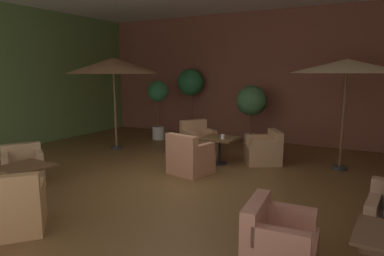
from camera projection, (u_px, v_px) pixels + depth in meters
The scene contains 17 objects.
ground_plane at pixel (181, 182), 6.83m from camera, with size 11.31×9.64×0.02m, color brown.
wall_back_brick at pixel (257, 77), 10.61m from camera, with size 11.31×0.08×4.04m, color brown.
wall_left_accent at pixel (4, 78), 9.16m from camera, with size 0.08×9.64×4.04m, color #5D7B40.
cafe_table_front_left at pixel (220, 142), 8.06m from camera, with size 0.80×0.80×0.64m.
armchair_front_left_north at pixel (198, 142), 9.03m from camera, with size 1.04×1.05×0.90m.
armchair_front_left_east at pixel (190, 159), 7.29m from camera, with size 0.94×0.92×0.90m.
armchair_front_left_south at pixel (264, 151), 8.13m from camera, with size 1.07×1.07×0.80m.
cafe_table_front_right at pixel (25, 174), 5.65m from camera, with size 0.79×0.79×0.64m.
armchair_front_right_north at pixel (23, 169), 6.64m from camera, with size 0.99×0.99×0.77m.
armchair_front_right_east at pixel (15, 210), 4.63m from camera, with size 1.06×1.06×0.89m.
armchair_mid_center_north at pixel (278, 244), 3.76m from camera, with size 0.81×0.85×0.77m.
patio_umbrella_tall_red at pixel (113, 66), 9.27m from camera, with size 2.56×2.56×2.58m.
patio_umbrella_center_beige at pixel (347, 67), 7.27m from camera, with size 2.40×2.40×2.48m.
potted_tree_left_corner at pixel (158, 99), 10.83m from camera, with size 0.67×0.67×1.92m.
potted_tree_mid_left at pixel (252, 103), 9.83m from camera, with size 0.89×0.89×1.81m.
potted_tree_mid_right at pixel (191, 87), 11.31m from camera, with size 0.90×0.90×2.29m.
iced_drink_cup at pixel (223, 137), 7.88m from camera, with size 0.08×0.08×0.11m, color white.
Camera 1 is at (3.36, -5.62, 2.22)m, focal length 31.37 mm.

